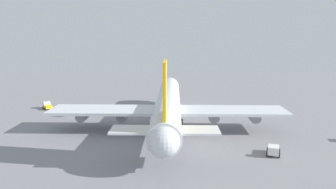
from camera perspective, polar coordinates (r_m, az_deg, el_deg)
name	(u,v)px	position (r m, az deg, el deg)	size (l,w,h in m)	color
ground_plane	(168,127)	(81.64, 0.00, -5.99)	(253.95, 253.95, 0.00)	gray
cargo_airplane	(168,105)	(79.85, 0.00, -1.93)	(63.49, 59.03, 19.27)	silver
baggage_tug	(62,111)	(98.88, -18.99, -2.95)	(4.77, 4.17, 2.13)	#333338
cargo_loader	(47,106)	(108.64, -21.38, -1.91)	(4.56, 4.20, 2.31)	silver
pushback_tractor	(273,150)	(66.24, 18.89, -9.66)	(4.54, 3.56, 2.06)	white
safety_cone_nose	(163,103)	(109.29, -0.94, -1.49)	(0.48, 0.48, 0.68)	orange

